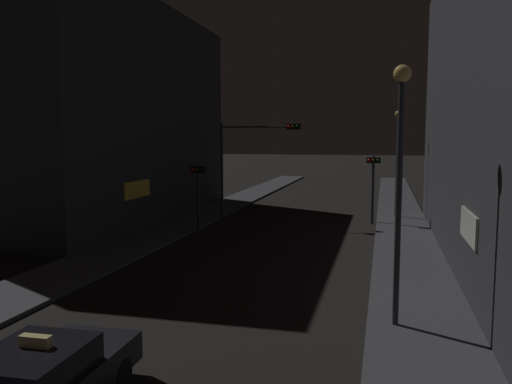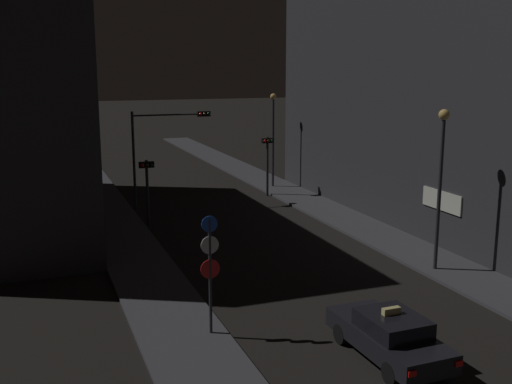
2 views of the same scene
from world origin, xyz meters
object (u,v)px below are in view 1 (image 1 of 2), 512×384
traffic_light_left_kerb (198,184)px  street_lamp_far_block (398,149)px  traffic_light_overhead (250,151)px  traffic_light_right_kerb (373,176)px  street_lamp_near_block (400,160)px  taxi (39,383)px

traffic_light_left_kerb → street_lamp_far_block: 12.76m
traffic_light_overhead → street_lamp_far_block: street_lamp_far_block is taller
traffic_light_overhead → traffic_light_left_kerb: bearing=-113.3°
traffic_light_left_kerb → traffic_light_right_kerb: bearing=29.0°
traffic_light_right_kerb → street_lamp_near_block: size_ratio=0.59×
traffic_light_overhead → street_lamp_near_block: size_ratio=0.88×
traffic_light_left_kerb → street_lamp_near_block: street_lamp_near_block is taller
taxi → street_lamp_near_block: bearing=44.9°
traffic_light_overhead → street_lamp_far_block: size_ratio=0.90×
taxi → traffic_light_left_kerb: 18.52m
traffic_light_overhead → traffic_light_left_kerb: 4.76m
taxi → street_lamp_far_block: 26.50m
traffic_light_overhead → street_lamp_near_block: 17.94m
traffic_light_right_kerb → taxi: bearing=-102.7°
traffic_light_right_kerb → street_lamp_far_block: 3.17m
traffic_light_left_kerb → street_lamp_near_block: size_ratio=0.54×
taxi → street_lamp_near_block: 9.45m
traffic_light_left_kerb → street_lamp_far_block: (10.27, 7.38, 1.70)m
street_lamp_near_block → traffic_light_right_kerb: bearing=93.3°
traffic_light_right_kerb → street_lamp_near_block: bearing=-86.7°
taxi → street_lamp_near_block: street_lamp_near_block is taller
street_lamp_far_block → street_lamp_near_block: bearing=-91.2°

